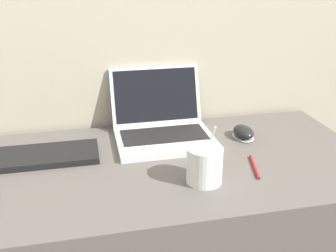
% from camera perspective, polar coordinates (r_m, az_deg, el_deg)
% --- Properties ---
extents(laptop, '(0.33, 0.33, 0.22)m').
position_cam_1_polar(laptop, '(1.38, -0.89, 0.26)').
color(laptop, silver).
rests_on(laptop, desk).
extents(drink_cup, '(0.10, 0.10, 0.17)m').
position_cam_1_polar(drink_cup, '(1.10, 5.31, -5.55)').
color(drink_cup, white).
rests_on(drink_cup, desk).
extents(computer_mouse, '(0.07, 0.10, 0.04)m').
position_cam_1_polar(computer_mouse, '(1.41, 10.89, -0.94)').
color(computer_mouse, '#B2B2B7').
rests_on(computer_mouse, desk).
extents(external_keyboard, '(0.37, 0.15, 0.02)m').
position_cam_1_polar(external_keyboard, '(1.30, -18.15, -4.18)').
color(external_keyboard, black).
rests_on(external_keyboard, desk).
extents(pen, '(0.04, 0.14, 0.01)m').
position_cam_1_polar(pen, '(1.22, 12.44, -5.76)').
color(pen, '#A51E1E').
rests_on(pen, desk).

